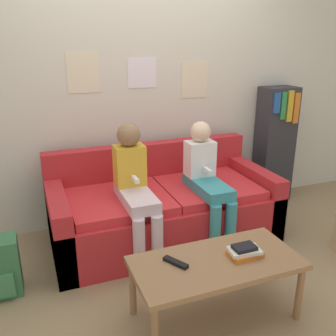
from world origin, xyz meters
TOP-DOWN VIEW (x-y plane):
  - ground_plane at (0.00, 0.00)m, footprint 10.00×10.00m
  - wall_back at (-0.00, 1.11)m, footprint 8.00×0.06m
  - couch at (0.00, 0.56)m, footprint 1.92×0.90m
  - coffee_table at (-0.05, -0.52)m, footprint 1.04×0.50m
  - person_left at (-0.30, 0.36)m, footprint 0.24×0.60m
  - person_right at (0.32, 0.35)m, footprint 0.24×0.60m
  - tv_remote at (-0.30, -0.47)m, footprint 0.12×0.17m
  - book_stack at (0.13, -0.54)m, footprint 0.22×0.15m
  - bookshelf at (1.42, 0.93)m, footprint 0.37×0.27m

SIDE VIEW (x-z plane):
  - ground_plane at x=0.00m, z-range 0.00..0.00m
  - couch at x=0.00m, z-range -0.12..0.66m
  - coffee_table at x=-0.05m, z-range 0.16..0.57m
  - tv_remote at x=-0.30m, z-range 0.41..0.44m
  - book_stack at x=0.13m, z-range 0.41..0.48m
  - person_right at x=0.32m, z-range 0.07..1.11m
  - person_left at x=-0.30m, z-range 0.07..1.15m
  - bookshelf at x=1.42m, z-range 0.01..1.23m
  - wall_back at x=0.00m, z-range 0.00..2.60m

